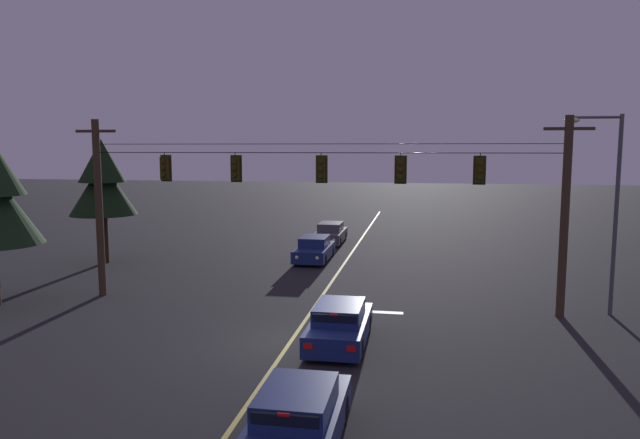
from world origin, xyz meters
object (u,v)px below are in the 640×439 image
traffic_light_leftmost (165,168)px  car_oncoming_lead (314,249)px  traffic_light_rightmost (480,170)px  traffic_light_left_inner (235,169)px  car_oncoming_trailing (330,234)px  street_lamp_corner (608,195)px  traffic_light_centre (321,169)px  car_waiting_near_lane (340,325)px  traffic_light_right_inner (400,170)px  tree_verge_near (103,181)px  car_waiting_second_near (297,420)px

traffic_light_leftmost → car_oncoming_lead: (4.63, 9.44, -4.95)m
traffic_light_leftmost → traffic_light_rightmost: same height
traffic_light_left_inner → car_oncoming_lead: bearing=80.7°
car_oncoming_trailing → street_lamp_corner: size_ratio=0.57×
traffic_light_left_inner → traffic_light_centre: size_ratio=1.00×
car_waiting_near_lane → car_oncoming_lead: size_ratio=0.98×
traffic_light_right_inner → tree_verge_near: 18.00m
traffic_light_rightmost → traffic_light_right_inner: bearing=180.0°
traffic_light_left_inner → traffic_light_centre: bearing=0.0°
traffic_light_right_inner → traffic_light_left_inner: bearing=180.0°
traffic_light_right_inner → traffic_light_rightmost: size_ratio=1.00×
traffic_light_leftmost → car_oncoming_lead: size_ratio=0.28×
traffic_light_left_inner → car_waiting_second_near: (5.07, -11.46, -4.95)m
traffic_light_leftmost → car_waiting_near_lane: bearing=-29.5°
traffic_light_leftmost → traffic_light_centre: 6.67m
street_lamp_corner → traffic_light_centre: bearing=-176.7°
traffic_light_left_inner → traffic_light_leftmost: bearing=180.0°
car_oncoming_lead → street_lamp_corner: size_ratio=0.57×
traffic_light_leftmost → traffic_light_right_inner: size_ratio=1.00×
traffic_light_left_inner → car_waiting_near_lane: (5.00, -4.57, -4.95)m
traffic_light_rightmost → car_waiting_near_lane: bearing=-136.0°
street_lamp_corner → car_oncoming_lead: bearing=145.9°
traffic_light_centre → tree_verge_near: size_ratio=0.18×
car_oncoming_trailing → car_waiting_second_near: bearing=-82.5°
car_waiting_near_lane → street_lamp_corner: 11.59m
traffic_light_rightmost → traffic_light_centre: bearing=180.0°
car_oncoming_trailing → tree_verge_near: size_ratio=0.64×
car_oncoming_lead → car_waiting_second_near: 21.19m
traffic_light_rightmost → tree_verge_near: (-19.66, 6.78, -0.99)m
traffic_light_centre → car_waiting_near_lane: 6.88m
traffic_light_centre → traffic_light_right_inner: 3.15m
street_lamp_corner → tree_verge_near: street_lamp_corner is taller
car_oncoming_trailing → car_waiting_near_lane: bearing=-80.2°
traffic_light_centre → traffic_light_right_inner: bearing=0.0°
street_lamp_corner → tree_verge_near: 25.24m
traffic_light_right_inner → car_waiting_second_near: 12.59m
car_oncoming_lead → car_waiting_second_near: size_ratio=1.02×
car_oncoming_lead → car_waiting_second_near: bearing=-80.4°
car_waiting_near_lane → car_waiting_second_near: same height
traffic_light_leftmost → car_waiting_near_lane: size_ratio=0.28×
traffic_light_centre → car_waiting_near_lane: (1.42, -4.57, -4.95)m
traffic_light_left_inner → traffic_light_rightmost: bearing=0.0°
car_waiting_second_near → traffic_light_leftmost: bearing=125.4°
traffic_light_leftmost → traffic_light_centre: same height
traffic_light_rightmost → street_lamp_corner: (4.81, 0.62, -0.94)m
car_oncoming_lead → tree_verge_near: size_ratio=0.64×
traffic_light_left_inner → car_waiting_second_near: traffic_light_left_inner is taller
traffic_light_rightmost → car_waiting_near_lane: traffic_light_rightmost is taller
car_oncoming_trailing → traffic_light_left_inner: bearing=-95.4°
traffic_light_rightmost → car_oncoming_lead: (-8.20, 9.44, -4.95)m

